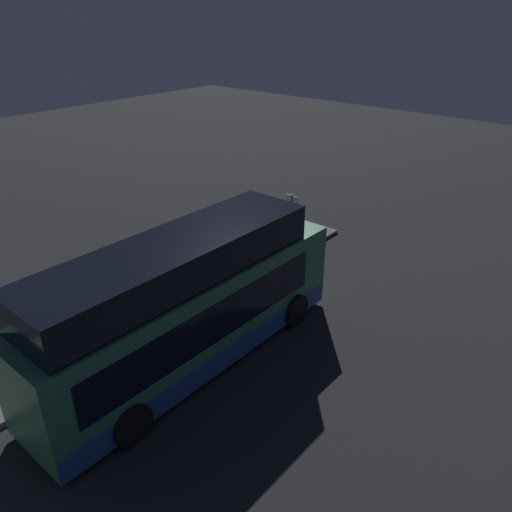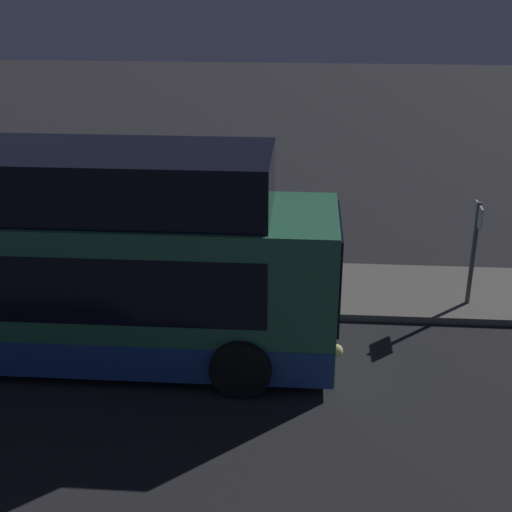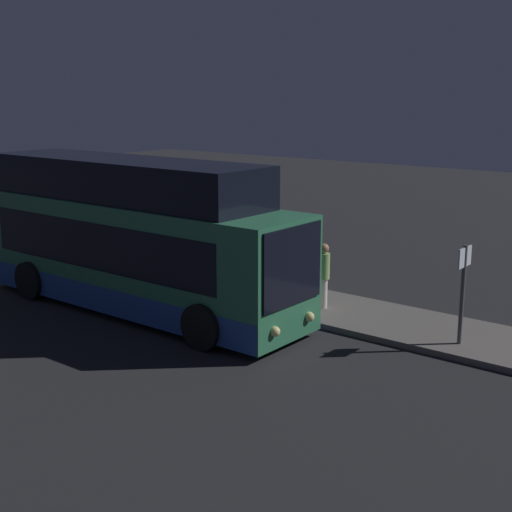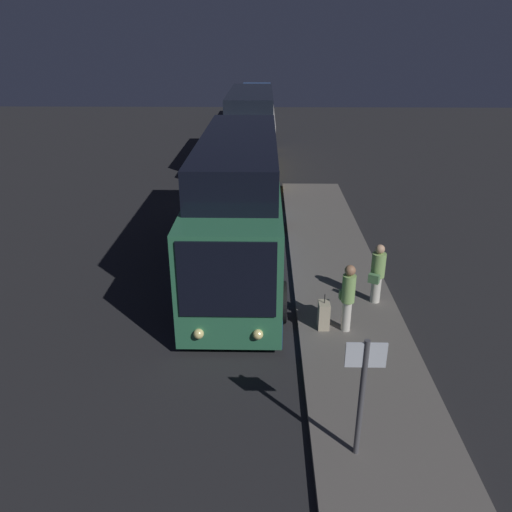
{
  "view_description": "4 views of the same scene",
  "coord_description": "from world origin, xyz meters",
  "px_view_note": "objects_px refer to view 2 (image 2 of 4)",
  "views": [
    {
      "loc": [
        -8.77,
        -9.37,
        9.64
      ],
      "look_at": [
        2.84,
        0.53,
        1.9
      ],
      "focal_mm": 35.0,
      "sensor_mm": 36.0,
      "label": 1
    },
    {
      "loc": [
        3.74,
        -11.89,
        7.22
      ],
      "look_at": [
        2.84,
        0.53,
        1.9
      ],
      "focal_mm": 50.0,
      "sensor_mm": 36.0,
      "label": 2
    },
    {
      "loc": [
        13.3,
        -12.7,
        5.8
      ],
      "look_at": [
        2.84,
        0.53,
        1.9
      ],
      "focal_mm": 50.0,
      "sensor_mm": 36.0,
      "label": 3
    },
    {
      "loc": [
        13.98,
        0.74,
        6.83
      ],
      "look_at": [
        2.84,
        0.53,
        1.9
      ],
      "focal_mm": 35.0,
      "sensor_mm": 36.0,
      "label": 4
    }
  ],
  "objects_px": {
    "bus_lead": "(55,267)",
    "passenger_waiting": "(286,250)",
    "passenger_boarding": "(227,234)",
    "suitcase": "(281,285)",
    "sign_post": "(475,241)"
  },
  "relations": [
    {
      "from": "bus_lead",
      "to": "passenger_boarding",
      "type": "relative_size",
      "value": 6.18
    },
    {
      "from": "passenger_boarding",
      "to": "suitcase",
      "type": "bearing_deg",
      "value": 70.96
    },
    {
      "from": "passenger_boarding",
      "to": "sign_post",
      "type": "height_order",
      "value": "sign_post"
    },
    {
      "from": "passenger_boarding",
      "to": "suitcase",
      "type": "distance_m",
      "value": 2.13
    },
    {
      "from": "bus_lead",
      "to": "passenger_boarding",
      "type": "height_order",
      "value": "bus_lead"
    },
    {
      "from": "bus_lead",
      "to": "suitcase",
      "type": "height_order",
      "value": "bus_lead"
    },
    {
      "from": "bus_lead",
      "to": "passenger_waiting",
      "type": "bearing_deg",
      "value": 33.8
    },
    {
      "from": "bus_lead",
      "to": "passenger_boarding",
      "type": "bearing_deg",
      "value": 54.03
    },
    {
      "from": "sign_post",
      "to": "passenger_boarding",
      "type": "bearing_deg",
      "value": 165.54
    },
    {
      "from": "bus_lead",
      "to": "sign_post",
      "type": "relative_size",
      "value": 4.48
    },
    {
      "from": "passenger_waiting",
      "to": "sign_post",
      "type": "xyz_separation_m",
      "value": [
        4.0,
        -0.39,
        0.48
      ]
    },
    {
      "from": "passenger_waiting",
      "to": "sign_post",
      "type": "height_order",
      "value": "sign_post"
    },
    {
      "from": "bus_lead",
      "to": "suitcase",
      "type": "distance_m",
      "value": 4.9
    },
    {
      "from": "passenger_boarding",
      "to": "suitcase",
      "type": "xyz_separation_m",
      "value": [
        1.35,
        -1.55,
        -0.56
      ]
    },
    {
      "from": "passenger_boarding",
      "to": "sign_post",
      "type": "distance_m",
      "value": 5.64
    }
  ]
}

